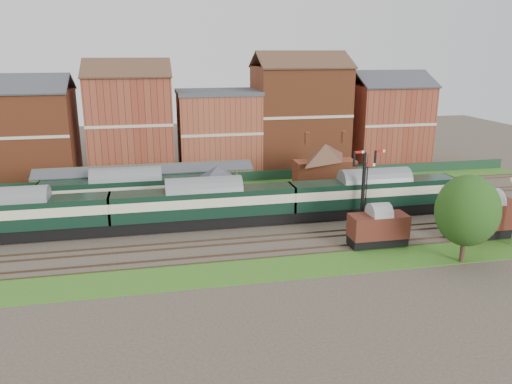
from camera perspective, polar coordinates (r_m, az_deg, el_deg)
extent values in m
plane|color=#473D33|center=(55.13, -0.71, -3.63)|extent=(160.00, 160.00, 0.00)
cube|color=#2D6619|center=(70.18, -3.25, 0.69)|extent=(90.00, 4.50, 0.06)
cube|color=#2D6619|center=(44.26, 2.35, -8.69)|extent=(90.00, 5.00, 0.06)
cube|color=#193823|center=(71.91, -3.50, 1.66)|extent=(90.00, 0.12, 1.50)
cube|color=#2D2D2D|center=(63.51, -6.85, -0.60)|extent=(55.00, 3.40, 1.00)
cube|color=#55694B|center=(57.33, -4.29, -1.63)|extent=(3.40, 3.20, 2.40)
cube|color=#44482D|center=(56.71, -4.33, 0.49)|extent=(3.60, 3.40, 2.00)
pyramid|color=#383A3F|center=(56.25, -4.37, 2.26)|extent=(5.40, 5.40, 1.60)
cube|color=maroon|center=(58.88, 3.45, -1.24)|extent=(3.00, 2.40, 2.20)
cube|color=#4C3323|center=(57.87, 3.65, -0.05)|extent=(3.20, 1.34, 0.79)
cube|color=#4C3323|center=(59.07, 3.31, 0.29)|extent=(3.20, 1.34, 0.79)
cube|color=brown|center=(66.47, 7.84, 2.12)|extent=(8.00, 3.00, 3.50)
pyramid|color=#4C3323|center=(65.86, 7.93, 4.53)|extent=(8.10, 8.10, 2.20)
cube|color=brown|center=(64.97, 5.86, 4.89)|extent=(0.60, 0.60, 1.60)
cube|color=brown|center=(66.64, 9.98, 5.01)|extent=(0.60, 0.60, 1.60)
cube|color=#44482D|center=(62.62, -22.48, 0.13)|extent=(0.22, 0.22, 3.40)
cube|color=#44482D|center=(64.77, -2.62, 1.84)|extent=(0.22, 0.22, 3.40)
cube|color=#383A3F|center=(61.36, -12.49, 2.51)|extent=(26.00, 1.99, 0.90)
cube|color=#383A3F|center=(63.21, -12.48, 2.90)|extent=(26.00, 1.99, 0.90)
cube|color=#44482D|center=(62.20, -12.51, 3.04)|extent=(26.00, 0.20, 0.20)
cube|color=black|center=(55.17, 12.12, 0.38)|extent=(0.25, 0.25, 8.00)
cube|color=black|center=(54.54, 12.27, 3.01)|extent=(2.60, 0.18, 0.18)
cube|color=#B2140F|center=(53.99, 11.73, 4.49)|extent=(1.10, 0.08, 0.25)
cube|color=#B2140F|center=(54.98, 14.04, 4.55)|extent=(1.10, 0.08, 0.25)
cube|color=black|center=(50.43, 12.08, -1.09)|extent=(0.25, 0.25, 8.00)
cube|color=#B2140F|center=(49.72, 12.90, 3.03)|extent=(1.10, 0.08, 0.25)
cube|color=brown|center=(78.97, -25.02, 5.75)|extent=(14.00, 10.00, 13.00)
cube|color=maroon|center=(76.80, -14.09, 7.27)|extent=(12.00, 10.00, 15.00)
cube|color=brown|center=(77.63, -4.34, 6.67)|extent=(12.00, 10.00, 12.00)
cube|color=brown|center=(80.06, 4.99, 8.38)|extent=(14.00, 10.00, 16.00)
cube|color=maroon|center=(85.79, 14.69, 7.42)|extent=(12.00, 10.00, 13.00)
cube|color=black|center=(55.84, -26.21, -4.26)|extent=(19.46, 2.73, 1.19)
cube|color=black|center=(55.24, -26.46, -2.31)|extent=(19.46, 3.03, 2.81)
cube|color=beige|center=(55.14, -26.50, -1.97)|extent=(19.48, 3.07, 0.97)
cube|color=slate|center=(54.81, -26.66, -0.75)|extent=(19.46, 3.03, 0.65)
cube|color=black|center=(54.19, -5.89, -3.22)|extent=(19.46, 2.73, 1.19)
cube|color=black|center=(53.57, -5.95, -1.20)|extent=(19.46, 3.03, 2.81)
cube|color=beige|center=(53.47, -5.96, -0.85)|extent=(19.48, 3.07, 0.97)
cube|color=slate|center=(53.13, -5.99, 0.42)|extent=(19.46, 3.03, 0.65)
cube|color=black|center=(59.27, 13.17, -1.87)|extent=(19.46, 2.73, 1.19)
cube|color=black|center=(58.70, 13.29, -0.02)|extent=(19.46, 3.03, 2.81)
cube|color=beige|center=(58.61, 13.32, 0.30)|extent=(19.48, 3.07, 0.97)
cube|color=slate|center=(58.30, 13.39, 1.47)|extent=(19.46, 3.03, 0.65)
cube|color=black|center=(60.21, -14.38, -1.68)|extent=(19.36, 2.71, 1.18)
cube|color=black|center=(59.66, -14.51, 0.14)|extent=(19.36, 3.01, 2.80)
cube|color=beige|center=(59.57, -14.53, 0.46)|extent=(19.38, 3.05, 0.97)
cube|color=slate|center=(59.27, -14.62, 1.60)|extent=(19.36, 3.01, 0.65)
cube|color=black|center=(50.18, 13.68, -5.42)|extent=(5.57, 2.05, 0.84)
cube|color=#4B1E15|center=(49.66, 13.79, -3.77)|extent=(5.57, 2.41, 2.23)
cube|color=gray|center=(49.27, 13.89, -2.43)|extent=(5.57, 2.41, 0.41)
cube|color=black|center=(56.03, 24.56, -4.10)|extent=(6.52, 2.40, 0.98)
cube|color=#4B1E15|center=(55.49, 24.77, -2.36)|extent=(6.52, 2.83, 2.61)
cube|color=gray|center=(55.09, 24.95, -0.94)|extent=(6.52, 2.83, 0.48)
cylinder|color=#382619|center=(48.46, 22.62, -5.36)|extent=(0.44, 0.44, 3.76)
ellipsoid|color=#1E4614|center=(47.51, 23.01, -1.97)|extent=(5.54, 5.54, 6.37)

